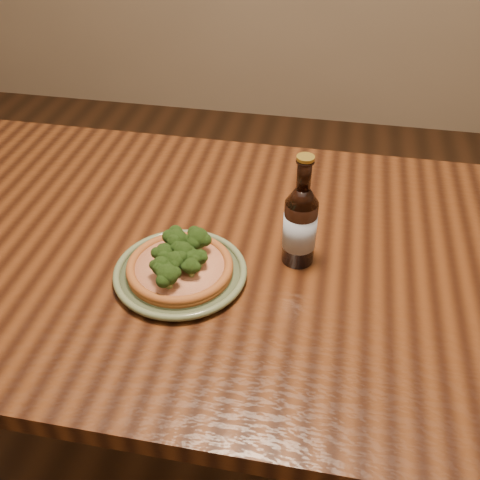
% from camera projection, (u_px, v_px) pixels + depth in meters
% --- Properties ---
extents(ground, '(4.50, 4.50, 0.00)m').
position_uv_depth(ground, '(183.00, 474.00, 1.56)').
color(ground, '#382111').
rests_on(ground, ground).
extents(table, '(1.60, 0.90, 0.75)m').
position_uv_depth(table, '(177.00, 276.00, 1.23)').
color(table, '#46230F').
rests_on(table, ground).
extents(plate, '(0.26, 0.26, 0.02)m').
position_uv_depth(plate, '(180.00, 272.00, 1.08)').
color(plate, '#5A6747').
rests_on(plate, table).
extents(pizza, '(0.21, 0.21, 0.07)m').
position_uv_depth(pizza, '(180.00, 264.00, 1.07)').
color(pizza, brown).
rests_on(pizza, plate).
extents(beer_bottle, '(0.07, 0.07, 0.24)m').
position_uv_depth(beer_bottle, '(300.00, 224.00, 1.07)').
color(beer_bottle, black).
rests_on(beer_bottle, table).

